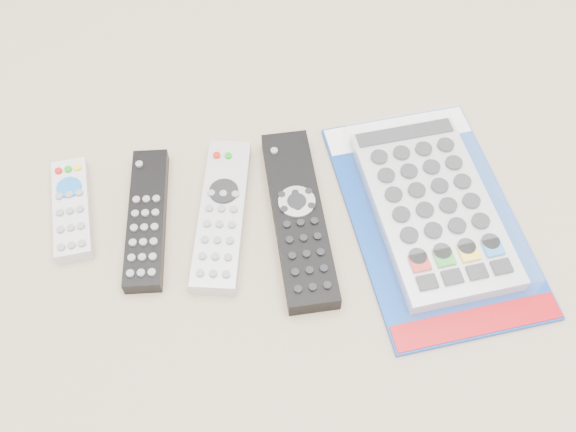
{
  "coord_description": "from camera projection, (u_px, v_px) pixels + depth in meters",
  "views": [
    {
      "loc": [
        -0.05,
        -0.41,
        0.64
      ],
      "look_at": [
        0.0,
        -0.01,
        0.01
      ],
      "focal_mm": 40.0,
      "sensor_mm": 36.0,
      "label": 1
    }
  ],
  "objects": [
    {
      "name": "remote_silver_dvd",
      "position": [
        222.0,
        214.0,
        0.76
      ],
      "size": [
        0.09,
        0.21,
        0.02
      ],
      "rotation": [
        0.0,
        0.0,
        -0.2
      ],
      "color": "#B6B6BA",
      "rests_on": "ground"
    },
    {
      "name": "remote_small_grey",
      "position": [
        72.0,
        209.0,
        0.76
      ],
      "size": [
        0.05,
        0.14,
        0.02
      ],
      "rotation": [
        0.0,
        0.0,
        0.07
      ],
      "color": "#B9B9BB",
      "rests_on": "ground"
    },
    {
      "name": "remote_slim_black",
      "position": [
        147.0,
        219.0,
        0.75
      ],
      "size": [
        0.06,
        0.19,
        0.02
      ],
      "rotation": [
        0.0,
        0.0,
        -0.09
      ],
      "color": "black",
      "rests_on": "ground"
    },
    {
      "name": "jumbo_remote_packaged",
      "position": [
        433.0,
        206.0,
        0.75
      ],
      "size": [
        0.21,
        0.33,
        0.04
      ],
      "rotation": [
        0.0,
        0.0,
        0.08
      ],
      "color": "#0D3994",
      "rests_on": "ground"
    },
    {
      "name": "remote_large_black",
      "position": [
        298.0,
        217.0,
        0.75
      ],
      "size": [
        0.06,
        0.24,
        0.03
      ],
      "rotation": [
        0.0,
        0.0,
        -0.0
      ],
      "color": "black",
      "rests_on": "ground"
    }
  ]
}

